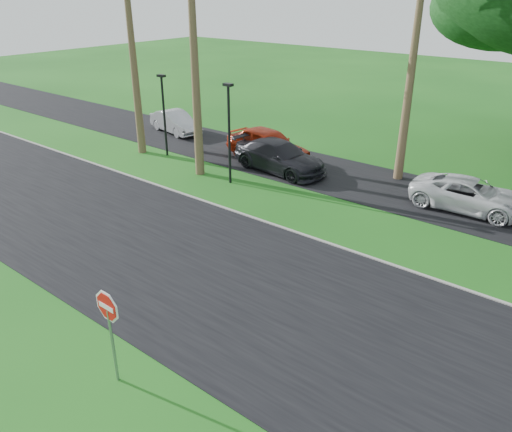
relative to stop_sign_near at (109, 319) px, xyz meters
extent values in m
plane|color=#165014|center=(-0.50, 3.00, -1.77)|extent=(120.00, 120.00, 0.00)
cube|color=black|center=(-0.50, 5.00, -1.76)|extent=(120.00, 8.00, 0.02)
cube|color=black|center=(-0.50, 15.50, -1.76)|extent=(120.00, 5.00, 0.02)
cube|color=gray|center=(-0.50, 9.05, -1.74)|extent=(120.00, 0.12, 0.06)
cylinder|color=gray|center=(0.00, 0.00, -0.77)|extent=(0.07, 0.07, 2.00)
cylinder|color=white|center=(0.00, 0.00, 0.33)|extent=(1.05, 0.02, 1.05)
cylinder|color=red|center=(0.00, 0.00, 0.33)|extent=(0.90, 0.02, 0.90)
cube|color=white|center=(0.00, 0.00, 0.33)|extent=(0.50, 0.02, 0.12)
cone|color=brown|center=(-13.50, 12.00, 3.48)|extent=(0.44, 0.44, 10.50)
cone|color=brown|center=(-11.00, 14.00, 2.73)|extent=(0.44, 0.44, 9.00)
cone|color=brown|center=(-8.50, 11.50, 3.98)|extent=(0.44, 0.44, 11.50)
cone|color=brown|center=(-0.50, 17.00, 2.98)|extent=(0.44, 0.44, 9.50)
cylinder|color=black|center=(-12.00, 12.50, 0.33)|extent=(0.12, 0.12, 4.20)
cube|color=black|center=(-12.00, 12.50, 2.51)|extent=(0.45, 0.25, 0.12)
cylinder|color=black|center=(-6.50, 11.50, 0.48)|extent=(0.12, 0.12, 4.50)
cube|color=black|center=(-6.50, 11.50, 2.81)|extent=(0.45, 0.25, 0.12)
imported|color=#A7A9AF|center=(-15.00, 15.99, -1.10)|extent=(4.28, 2.20, 1.34)
imported|color=#A1250D|center=(-7.10, 15.21, -0.91)|extent=(5.31, 2.83, 1.72)
imported|color=black|center=(-5.65, 14.28, -1.03)|extent=(5.32, 2.60, 1.49)
imported|color=silver|center=(3.35, 15.29, -1.12)|extent=(4.84, 2.42, 1.32)
camera|label=1|loc=(8.27, -5.10, 6.79)|focal=35.00mm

